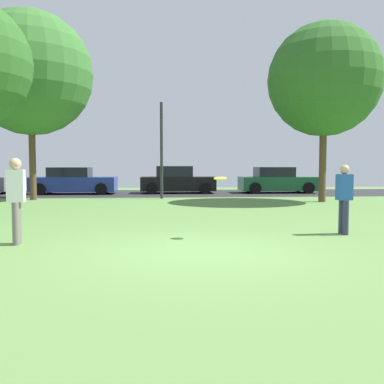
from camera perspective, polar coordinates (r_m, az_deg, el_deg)
ground_plane at (r=7.59m, az=1.23°, el=-8.17°), size 44.00×44.00×0.00m
road_strip at (r=23.46m, az=-2.47°, el=-0.16°), size 44.00×6.40×0.01m
oak_tree_center at (r=20.60m, az=-21.27°, el=14.90°), size 5.50×5.50×8.42m
oak_tree_left at (r=19.03m, az=17.67°, el=14.41°), size 4.75×4.75×7.55m
person_thrower at (r=9.97m, az=20.12°, el=-0.58°), size 0.34×0.30×1.57m
person_catcher at (r=8.86m, az=-22.96°, el=-0.60°), size 0.34×0.30×1.70m
frisbee_disc at (r=8.87m, az=3.88°, el=1.88°), size 0.35×0.35×0.05m
parked_car_blue at (r=23.71m, az=-15.92°, el=1.37°), size 4.51×2.11×1.46m
parked_car_black at (r=23.52m, az=-2.06°, el=1.53°), size 4.16×2.12×1.53m
parked_car_green at (r=24.26m, az=11.53°, el=1.48°), size 4.28×2.08×1.47m
street_lamp_post at (r=19.61m, az=-4.20°, el=5.66°), size 0.14×0.14×4.50m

